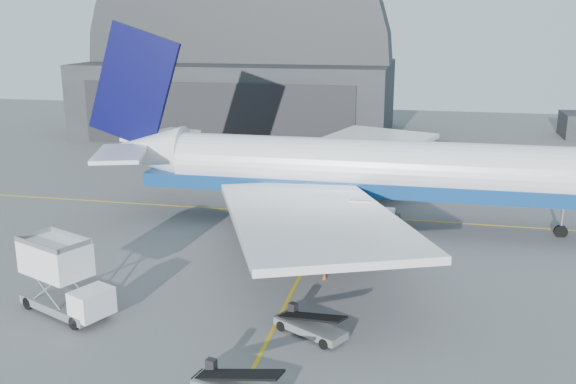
% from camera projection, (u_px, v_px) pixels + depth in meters
% --- Properties ---
extents(ground, '(200.00, 200.00, 0.00)m').
position_uv_depth(ground, '(289.00, 298.00, 44.72)').
color(ground, '#565659').
rests_on(ground, ground).
extents(taxi_lines, '(80.00, 42.12, 0.02)m').
position_uv_depth(taxi_lines, '(319.00, 239.00, 56.68)').
color(taxi_lines, gold).
rests_on(taxi_lines, ground).
extents(hangar, '(50.00, 28.30, 28.00)m').
position_uv_depth(hangar, '(241.00, 77.00, 108.01)').
color(hangar, black).
rests_on(hangar, ground).
extents(airliner, '(53.66, 52.03, 18.83)m').
position_uv_depth(airliner, '(358.00, 170.00, 59.62)').
color(airliner, white).
rests_on(airliner, ground).
extents(catering_truck, '(7.40, 5.17, 4.79)m').
position_uv_depth(catering_truck, '(63.00, 278.00, 41.86)').
color(catering_truck, slate).
rests_on(catering_truck, ground).
extents(pushback_tug, '(4.86, 3.67, 2.01)m').
position_uv_depth(pushback_tug, '(299.00, 248.00, 52.21)').
color(pushback_tug, black).
rests_on(pushback_tug, ground).
extents(belt_loader_b, '(4.87, 3.73, 1.91)m').
position_uv_depth(belt_loader_b, '(310.00, 326.00, 39.30)').
color(belt_loader_b, slate).
rests_on(belt_loader_b, ground).
extents(traffic_cone, '(0.32, 0.32, 0.47)m').
position_uv_depth(traffic_cone, '(324.00, 276.00, 47.89)').
color(traffic_cone, '#DD3E07').
rests_on(traffic_cone, ground).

